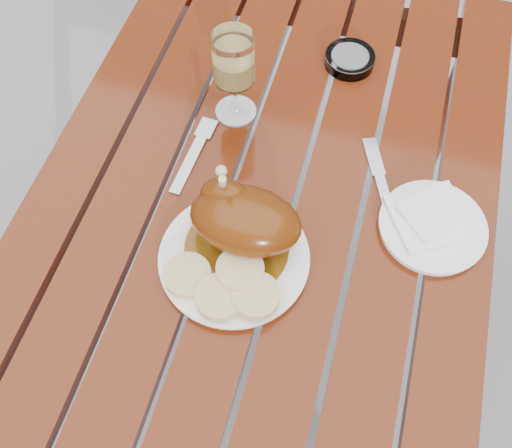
{
  "coord_description": "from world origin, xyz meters",
  "views": [
    {
      "loc": [
        0.14,
        -0.56,
        1.59
      ],
      "look_at": [
        0.01,
        -0.11,
        0.78
      ],
      "focal_mm": 40.0,
      "sensor_mm": 36.0,
      "label": 1
    }
  ],
  "objects_px": {
    "side_plate": "(432,227)",
    "ashtray": "(350,60)",
    "wine_glass": "(234,77)",
    "dinner_plate": "(234,259)",
    "table": "(265,269)"
  },
  "relations": [
    {
      "from": "dinner_plate",
      "to": "side_plate",
      "type": "relative_size",
      "value": 1.35
    },
    {
      "from": "table",
      "to": "side_plate",
      "type": "distance_m",
      "value": 0.48
    },
    {
      "from": "table",
      "to": "dinner_plate",
      "type": "relative_size",
      "value": 4.88
    },
    {
      "from": "side_plate",
      "to": "table",
      "type": "bearing_deg",
      "value": 175.15
    },
    {
      "from": "wine_glass",
      "to": "ashtray",
      "type": "distance_m",
      "value": 0.27
    },
    {
      "from": "table",
      "to": "side_plate",
      "type": "height_order",
      "value": "side_plate"
    },
    {
      "from": "dinner_plate",
      "to": "ashtray",
      "type": "distance_m",
      "value": 0.5
    },
    {
      "from": "dinner_plate",
      "to": "wine_glass",
      "type": "bearing_deg",
      "value": 106.28
    },
    {
      "from": "side_plate",
      "to": "ashtray",
      "type": "xyz_separation_m",
      "value": [
        -0.21,
        0.34,
        0.01
      ]
    },
    {
      "from": "dinner_plate",
      "to": "wine_glass",
      "type": "distance_m",
      "value": 0.33
    },
    {
      "from": "ashtray",
      "to": "table",
      "type": "bearing_deg",
      "value": -104.99
    },
    {
      "from": "wine_glass",
      "to": "ashtray",
      "type": "xyz_separation_m",
      "value": [
        0.18,
        0.18,
        -0.08
      ]
    },
    {
      "from": "dinner_plate",
      "to": "ashtray",
      "type": "bearing_deg",
      "value": 79.0
    },
    {
      "from": "wine_glass",
      "to": "ashtray",
      "type": "bearing_deg",
      "value": 44.82
    },
    {
      "from": "wine_glass",
      "to": "ashtray",
      "type": "relative_size",
      "value": 1.84
    }
  ]
}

